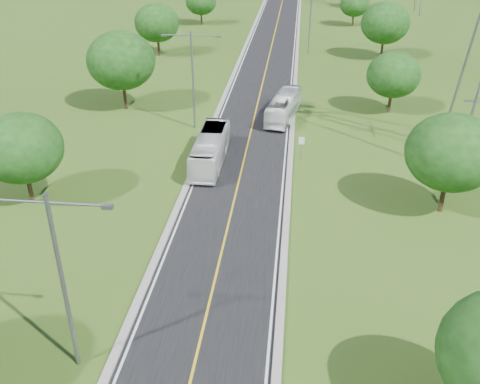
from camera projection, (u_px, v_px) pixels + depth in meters
The scene contains 18 objects.
ground at pixel (262, 87), 69.03m from camera, with size 260.00×260.00×0.00m, color #2F4E16.
road at pixel (265, 73), 74.25m from camera, with size 8.00×150.00×0.06m, color black.
curb_left at pixel (235, 72), 74.62m from camera, with size 0.50×150.00×0.22m, color gray.
curb_right at pixel (296, 74), 73.81m from camera, with size 0.50×150.00×0.22m, color gray.
speed_limit_sign at pixel (301, 145), 48.55m from camera, with size 0.55×0.09×2.40m.
streetlight_near_left at pixel (60, 270), 24.87m from camera, with size 5.90×0.25×10.00m.
streetlight_mid_left at pixel (193, 72), 53.67m from camera, with size 5.90×0.25×10.00m.
streetlight_far_right at pixel (311, 14), 81.32m from camera, with size 5.90×0.25×10.00m.
tree_lb at pixel (21, 148), 40.41m from camera, with size 6.30×6.30×7.33m.
tree_lc at pixel (121, 60), 59.07m from camera, with size 7.56×7.56×8.79m.
tree_ld at pixel (157, 23), 80.51m from camera, with size 6.72×6.72×7.82m.
tree_le at pixel (201, 1), 101.51m from camera, with size 5.88×5.88×6.84m.
tree_rb at pixel (452, 152), 38.95m from camera, with size 6.72×6.72×7.82m.
tree_rc at pixel (394, 75), 58.54m from camera, with size 5.88×5.88×6.84m.
tree_rd at pixel (385, 23), 78.85m from camera, with size 7.14×7.14×8.30m.
tree_re at pixel (354, 4), 100.63m from camera, with size 5.46×5.46×6.35m.
bus_outbound at pixel (284, 107), 58.23m from camera, with size 2.20×9.42×2.62m, color white.
bus_inbound at pixel (210, 149), 48.14m from camera, with size 2.34×10.02×2.79m, color white.
Camera 1 is at (4.51, -7.05, 21.06)m, focal length 40.00 mm.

